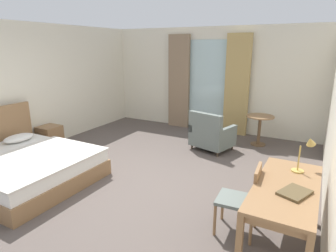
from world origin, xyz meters
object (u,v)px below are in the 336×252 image
Objects in this scene: closed_book at (295,193)px; desk_chair at (244,197)px; nightstand at (50,137)px; round_cafe_table at (260,124)px; armchair_by_window at (211,135)px; desk_lamp at (307,149)px; bed at (22,166)px; writing_desk at (286,193)px.

desk_chair is at bearing -178.88° from closed_book.
round_cafe_table reaches higher than nightstand.
armchair_by_window is at bearing 117.44° from desk_chair.
desk_chair is 0.92m from desk_lamp.
desk_lamp reaches higher than armchair_by_window.
writing_desk is (4.04, 0.28, 0.41)m from bed.
writing_desk is (4.94, -1.05, 0.43)m from nightstand.
bed reaches higher than writing_desk.
armchair_by_window is (3.17, 1.56, 0.09)m from nightstand.
armchair_by_window is 1.20m from round_cafe_table.
nightstand is 5.19m from closed_book.
desk_chair is 2.72× the size of closed_book.
round_cafe_table is at bearing 128.81° from closed_book.
bed is at bearing -128.12° from armchair_by_window.
writing_desk is at bearing -75.06° from round_cafe_table.
nightstand is at bearing 167.57° from desk_chair.
desk_chair is at bearing -12.43° from nightstand.
nightstand is at bearing -153.72° from armchair_by_window.
writing_desk is at bearing 143.20° from closed_book.
writing_desk is 3.58m from round_cafe_table.
nightstand is at bearing 174.18° from desk_lamp.
desk_lamp reaches higher than bed.
writing_desk is at bearing -12.03° from nightstand.
desk_chair reaches higher than round_cafe_table.
writing_desk is 3.18m from armchair_by_window.
bed is at bearing -155.15° from closed_book.
writing_desk is at bearing -103.92° from desk_lamp.
bed is 3.62m from desk_chair.
bed is 5.21× the size of desk_lamp.
round_cafe_table is (-1.05, 2.92, -0.52)m from desk_lamp.
desk_chair is (-0.44, 0.06, -0.19)m from writing_desk.
closed_book is at bearing -22.04° from desk_chair.
writing_desk is 2.18× the size of round_cafe_table.
closed_book is 0.34× the size of armchair_by_window.
desk_lamp is (4.17, 0.81, 0.76)m from bed.
desk_lamp is 0.61× the size of round_cafe_table.
desk_chair is at bearing -62.56° from armchair_by_window.
bed is at bearing -176.09° from writing_desk.
round_cafe_table is at bearing 50.10° from bed.
desk_lamp is at bearing -70.14° from round_cafe_table.
desk_chair is 0.93× the size of armchair_by_window.
round_cafe_table is (3.12, 3.73, 0.24)m from bed.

